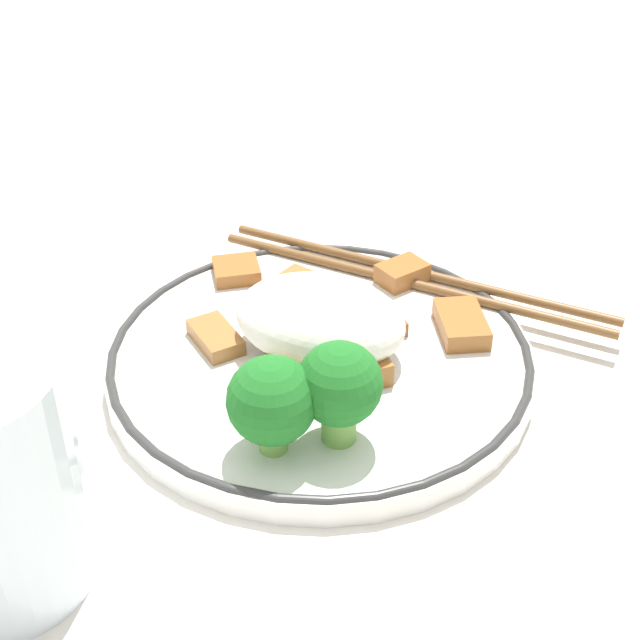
{
  "coord_description": "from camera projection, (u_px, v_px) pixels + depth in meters",
  "views": [
    {
      "loc": [
        0.14,
        -0.36,
        0.3
      ],
      "look_at": [
        0.0,
        0.0,
        0.03
      ],
      "focal_mm": 50.0,
      "sensor_mm": 36.0,
      "label": 1
    }
  ],
  "objects": [
    {
      "name": "ground_plane",
      "position": [
        320.0,
        370.0,
        0.49
      ],
      "size": [
        3.0,
        3.0,
        0.0
      ],
      "primitive_type": "plane",
      "color": "silver"
    },
    {
      "name": "plate",
      "position": [
        320.0,
        358.0,
        0.49
      ],
      "size": [
        0.23,
        0.23,
        0.02
      ],
      "color": "white",
      "rests_on": "ground_plane"
    },
    {
      "name": "rice_mound",
      "position": [
        321.0,
        316.0,
        0.47
      ],
      "size": [
        0.09,
        0.07,
        0.04
      ],
      "color": "white",
      "rests_on": "plate"
    },
    {
      "name": "broccoli_back_left",
      "position": [
        272.0,
        402.0,
        0.4
      ],
      "size": [
        0.04,
        0.04,
        0.05
      ],
      "color": "#72AD4C",
      "rests_on": "plate"
    },
    {
      "name": "broccoli_back_center",
      "position": [
        339.0,
        387.0,
        0.41
      ],
      "size": [
        0.04,
        0.04,
        0.05
      ],
      "color": "#72AD4C",
      "rests_on": "plate"
    },
    {
      "name": "meat_near_front",
      "position": [
        216.0,
        337.0,
        0.49
      ],
      "size": [
        0.04,
        0.04,
        0.01
      ],
      "color": "#9E6633",
      "rests_on": "plate"
    },
    {
      "name": "meat_near_left",
      "position": [
        292.0,
        290.0,
        0.53
      ],
      "size": [
        0.04,
        0.05,
        0.01
      ],
      "color": "#9E6633",
      "rests_on": "plate"
    },
    {
      "name": "meat_near_right",
      "position": [
        373.0,
        326.0,
        0.49
      ],
      "size": [
        0.04,
        0.04,
        0.01
      ],
      "color": "brown",
      "rests_on": "plate"
    },
    {
      "name": "meat_near_back",
      "position": [
        461.0,
        324.0,
        0.49
      ],
      "size": [
        0.04,
        0.05,
        0.01
      ],
      "color": "#995B28",
      "rests_on": "plate"
    },
    {
      "name": "meat_on_rice_edge",
      "position": [
        236.0,
        270.0,
        0.54
      ],
      "size": [
        0.04,
        0.04,
        0.01
      ],
      "color": "#995B28",
      "rests_on": "plate"
    },
    {
      "name": "meat_mid_left",
      "position": [
        286.0,
        377.0,
        0.45
      ],
      "size": [
        0.03,
        0.04,
        0.01
      ],
      "color": "#9E6633",
      "rests_on": "plate"
    },
    {
      "name": "meat_mid_right",
      "position": [
        364.0,
        365.0,
        0.46
      ],
      "size": [
        0.03,
        0.04,
        0.01
      ],
      "color": "#995B28",
      "rests_on": "plate"
    },
    {
      "name": "meat_far_scatter",
      "position": [
        402.0,
        273.0,
        0.54
      ],
      "size": [
        0.03,
        0.03,
        0.01
      ],
      "color": "#995B28",
      "rests_on": "plate"
    },
    {
      "name": "chopsticks",
      "position": [
        412.0,
        277.0,
        0.54
      ],
      "size": [
        0.25,
        0.04,
        0.01
      ],
      "color": "brown",
      "rests_on": "plate"
    }
  ]
}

